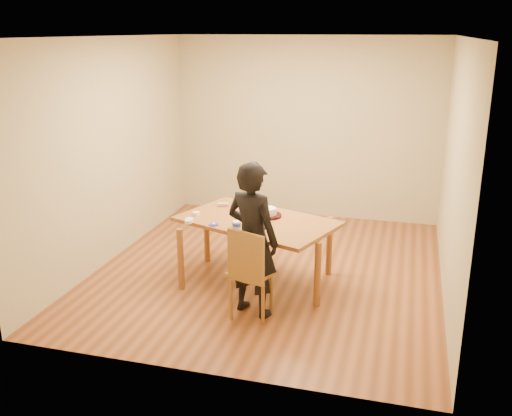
% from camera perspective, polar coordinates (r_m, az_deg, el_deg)
% --- Properties ---
extents(room_shell, '(4.00, 4.50, 2.70)m').
position_cam_1_polar(room_shell, '(6.82, 2.08, 5.39)').
color(room_shell, brown).
rests_on(room_shell, ground).
extents(dining_table, '(1.93, 1.52, 0.04)m').
position_cam_1_polar(dining_table, '(6.35, 0.12, -1.33)').
color(dining_table, brown).
rests_on(dining_table, floor).
extents(dining_chair, '(0.50, 0.50, 0.04)m').
position_cam_1_polar(dining_chair, '(5.72, -0.48, -6.53)').
color(dining_chair, brown).
rests_on(dining_chair, floor).
extents(cake_plate, '(0.32, 0.32, 0.02)m').
position_cam_1_polar(cake_plate, '(6.45, 1.17, -0.73)').
color(cake_plate, '#A80B36').
rests_on(cake_plate, dining_table).
extents(cake, '(0.20, 0.20, 0.06)m').
position_cam_1_polar(cake, '(6.43, 1.17, -0.36)').
color(cake, white).
rests_on(cake, cake_plate).
extents(frosting_dome, '(0.20, 0.20, 0.03)m').
position_cam_1_polar(frosting_dome, '(6.42, 1.18, 0.02)').
color(frosting_dome, white).
rests_on(frosting_dome, cake).
extents(frosting_tub, '(0.08, 0.08, 0.07)m').
position_cam_1_polar(frosting_tub, '(6.07, -1.95, -1.66)').
color(frosting_tub, white).
rests_on(frosting_tub, dining_table).
extents(frosting_lid, '(0.11, 0.11, 0.01)m').
position_cam_1_polar(frosting_lid, '(6.18, -4.26, -1.66)').
color(frosting_lid, '#261AAD').
rests_on(frosting_lid, dining_table).
extents(frosting_dollop, '(0.04, 0.04, 0.02)m').
position_cam_1_polar(frosting_dollop, '(6.18, -4.26, -1.55)').
color(frosting_dollop, white).
rests_on(frosting_dollop, frosting_lid).
extents(ramekin_green, '(0.08, 0.08, 0.04)m').
position_cam_1_polar(ramekin_green, '(6.25, -6.80, -1.37)').
color(ramekin_green, white).
rests_on(ramekin_green, dining_table).
extents(ramekin_yellow, '(0.08, 0.08, 0.04)m').
position_cam_1_polar(ramekin_yellow, '(6.51, -6.02, -0.57)').
color(ramekin_yellow, white).
rests_on(ramekin_yellow, dining_table).
extents(ramekin_multi, '(0.09, 0.09, 0.04)m').
position_cam_1_polar(ramekin_multi, '(6.30, -6.68, -1.22)').
color(ramekin_multi, white).
rests_on(ramekin_multi, dining_table).
extents(candy_box_pink, '(0.14, 0.10, 0.02)m').
position_cam_1_polar(candy_box_pink, '(6.82, -3.29, 0.24)').
color(candy_box_pink, '#EF38BB').
rests_on(candy_box_pink, dining_table).
extents(candy_box_green, '(0.14, 0.10, 0.02)m').
position_cam_1_polar(candy_box_green, '(6.82, -3.32, 0.41)').
color(candy_box_green, green).
rests_on(candy_box_green, candy_box_pink).
extents(spatula, '(0.14, 0.13, 0.01)m').
position_cam_1_polar(spatula, '(5.93, -1.68, -2.48)').
color(spatula, black).
rests_on(spatula, dining_table).
extents(person, '(0.67, 0.56, 1.58)m').
position_cam_1_polar(person, '(5.63, -0.36, -3.17)').
color(person, black).
rests_on(person, floor).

